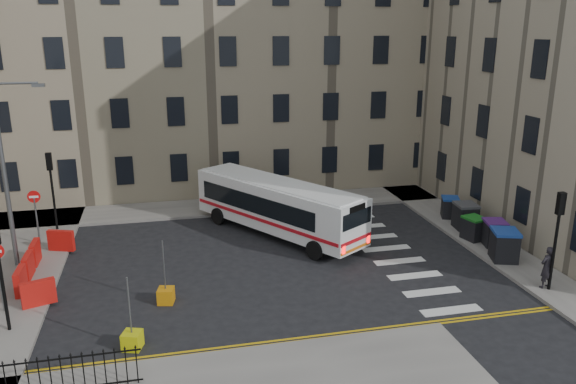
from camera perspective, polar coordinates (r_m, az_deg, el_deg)
name	(u,v)px	position (r m, az deg, el deg)	size (l,w,h in m)	color
ground	(309,259)	(26.31, 2.15, -6.81)	(120.00, 120.00, 0.00)	black
pavement_north	(172,210)	(33.55, -11.70, -1.80)	(36.00, 3.20, 0.15)	slate
pavement_east	(444,216)	(33.00, 15.57, -2.38)	(2.40, 26.00, 0.15)	slate
terrace_north	(146,55)	(38.86, -14.27, 13.36)	(38.30, 10.80, 17.20)	gray
traffic_light_east	(558,226)	(24.46, 25.71, -3.13)	(0.28, 0.22, 4.10)	black
traffic_light_nw	(51,179)	(31.26, -22.92, 1.22)	(0.28, 0.22, 4.10)	black
streetlamp	(4,174)	(26.86, -26.87, 1.63)	(0.50, 0.22, 8.14)	#595B5E
no_entry_north	(35,206)	(29.67, -24.31, -1.32)	(0.60, 0.08, 3.00)	#595B5E
roadworks_barriers	(37,265)	(26.30, -24.11, -6.79)	(1.66, 6.26, 1.00)	red
iron_railings	(0,382)	(18.58, -27.24, -16.83)	(7.80, 0.04, 1.20)	black
bus	(277,205)	(28.80, -1.10, -1.32)	(7.47, 9.77, 2.77)	white
wheelie_bin_a	(504,245)	(27.41, 21.12, -5.04)	(1.46, 1.57, 1.42)	black
wheelie_bin_b	(494,233)	(29.03, 20.22, -3.92)	(1.23, 1.34, 1.26)	black
wheelie_bin_c	(474,228)	(29.53, 18.37, -3.49)	(1.13, 1.23, 1.16)	black
wheelie_bin_d	(465,216)	(30.92, 17.57, -2.33)	(1.20, 1.35, 1.36)	black
wheelie_bin_e	(450,207)	(32.52, 16.12, -1.49)	(1.22, 1.30, 1.15)	black
pedestrian	(547,267)	(25.18, 24.82, -6.95)	(0.65, 0.43, 1.78)	black
bollard_yellow	(166,296)	(22.77, -12.30, -10.25)	(0.60, 0.60, 0.60)	#CB7B0B
bollard_chevron	(132,340)	(20.11, -15.54, -14.31)	(0.60, 0.60, 0.60)	#BFC10B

